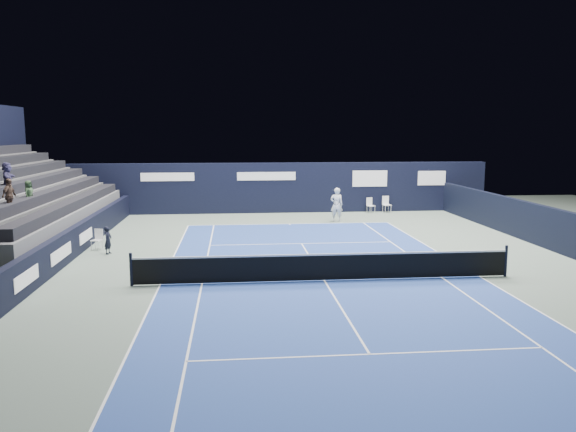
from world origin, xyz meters
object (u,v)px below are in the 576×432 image
(line_judge_chair, at_px, (98,238))
(tennis_net, at_px, (325,266))
(folding_chair_back_b, at_px, (386,203))
(folding_chair_back_a, at_px, (370,203))
(tennis_player, at_px, (337,205))

(line_judge_chair, xyz_separation_m, tennis_net, (8.86, -6.03, 0.01))
(folding_chair_back_b, bearing_deg, line_judge_chair, -159.16)
(folding_chair_back_a, relative_size, line_judge_chair, 1.07)
(tennis_player, bearing_deg, line_judge_chair, -150.66)
(line_judge_chair, bearing_deg, tennis_net, -13.65)
(line_judge_chair, distance_m, tennis_net, 10.71)
(folding_chair_back_a, distance_m, tennis_player, 4.25)
(folding_chair_back_a, xyz_separation_m, line_judge_chair, (-14.29, -9.77, -0.13))
(folding_chair_back_a, distance_m, line_judge_chair, 17.31)
(folding_chair_back_a, relative_size, tennis_player, 0.49)
(tennis_net, xyz_separation_m, tennis_player, (2.72, 12.54, 0.45))
(folding_chair_back_a, relative_size, tennis_net, 0.07)
(folding_chair_back_b, xyz_separation_m, tennis_net, (-6.49, -15.81, -0.08))
(folding_chair_back_b, relative_size, line_judge_chair, 1.16)
(line_judge_chair, height_order, tennis_player, tennis_player)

